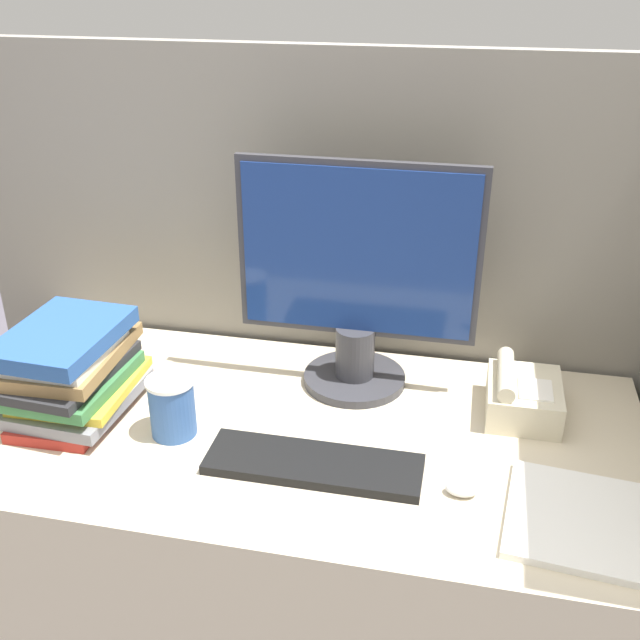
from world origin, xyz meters
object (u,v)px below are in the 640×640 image
(mouse, at_px, (461,489))
(book_stack, at_px, (71,371))
(keyboard, at_px, (314,464))
(monitor, at_px, (357,287))
(desk_telephone, at_px, (522,396))
(coffee_cup, at_px, (172,407))

(mouse, distance_m, book_stack, 0.84)
(keyboard, bearing_deg, book_stack, 170.69)
(monitor, xyz_separation_m, desk_telephone, (0.37, -0.06, -0.20))
(keyboard, distance_m, book_stack, 0.56)
(monitor, bearing_deg, book_stack, -156.59)
(monitor, xyz_separation_m, mouse, (0.26, -0.35, -0.23))
(desk_telephone, bearing_deg, coffee_cup, -162.27)
(keyboard, distance_m, desk_telephone, 0.49)
(monitor, height_order, coffee_cup, monitor)
(keyboard, height_order, coffee_cup, coffee_cup)
(monitor, relative_size, desk_telephone, 2.77)
(book_stack, bearing_deg, keyboard, -9.31)
(mouse, bearing_deg, desk_telephone, 69.35)
(mouse, distance_m, coffee_cup, 0.60)
(coffee_cup, distance_m, desk_telephone, 0.74)
(coffee_cup, height_order, desk_telephone, coffee_cup)
(monitor, relative_size, keyboard, 1.26)
(keyboard, height_order, book_stack, book_stack)
(monitor, relative_size, mouse, 8.87)
(monitor, distance_m, coffee_cup, 0.47)
(monitor, relative_size, coffee_cup, 4.10)
(mouse, distance_m, desk_telephone, 0.32)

